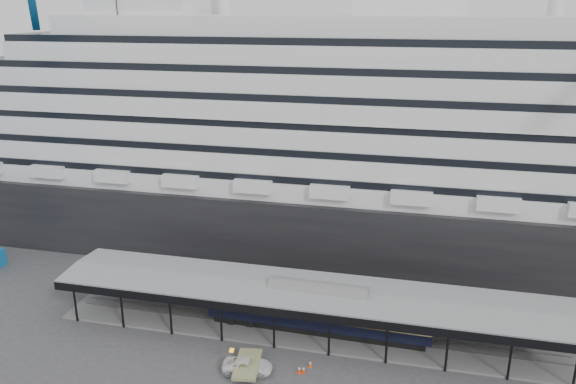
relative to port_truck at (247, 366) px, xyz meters
name	(u,v)px	position (x,y,z in m)	size (l,w,h in m)	color
ground	(299,356)	(4.40, 3.63, -0.67)	(200.00, 200.00, 0.00)	#3B3B3E
cruise_ship	(347,120)	(4.45, 35.63, 17.68)	(130.00, 30.00, 43.90)	black
platform_canopy	(309,311)	(4.40, 8.63, 1.69)	(56.00, 9.18, 5.30)	slate
port_truck	(247,366)	(0.00, 0.00, 0.00)	(2.24, 4.86, 1.35)	white
pullman_carriage	(318,308)	(5.38, 8.63, 2.20)	(24.37, 3.75, 23.86)	black
traffic_cone_left	(303,370)	(5.35, 1.11, -0.32)	(0.46, 0.46, 0.71)	red
traffic_cone_mid	(299,369)	(4.96, 0.97, -0.28)	(0.43, 0.43, 0.80)	#FA360D
traffic_cone_right	(310,364)	(5.83, 2.17, -0.32)	(0.42, 0.42, 0.71)	#ED540D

